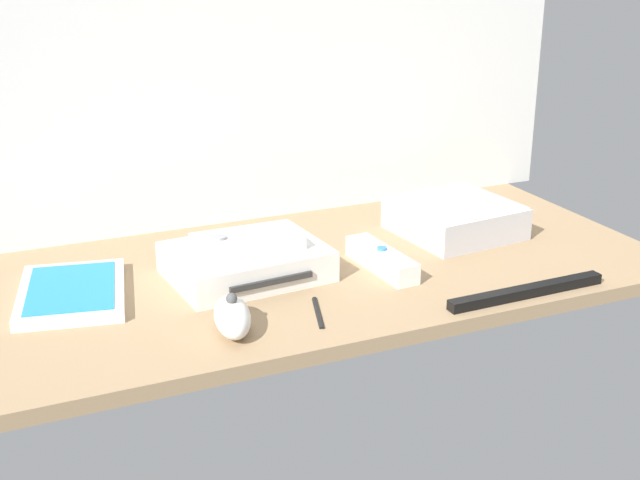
# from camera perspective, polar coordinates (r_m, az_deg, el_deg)

# --- Properties ---
(ground_plane) EXTENTS (1.00, 0.48, 0.02)m
(ground_plane) POSITION_cam_1_polar(r_m,az_deg,el_deg) (1.26, 0.00, -2.14)
(ground_plane) COLOR #9E7F5B
(ground_plane) RESTS_ON ground
(back_wall) EXTENTS (1.10, 0.01, 0.64)m
(back_wall) POSITION_cam_1_polar(r_m,az_deg,el_deg) (1.40, -4.22, 14.10)
(back_wall) COLOR white
(back_wall) RESTS_ON ground
(game_console) EXTENTS (0.22, 0.18, 0.04)m
(game_console) POSITION_cam_1_polar(r_m,az_deg,el_deg) (1.21, -4.89, -1.45)
(game_console) COLOR white
(game_console) RESTS_ON ground_plane
(mini_computer) EXTENTS (0.19, 0.19, 0.05)m
(mini_computer) POSITION_cam_1_polar(r_m,az_deg,el_deg) (1.39, 8.93, 1.48)
(mini_computer) COLOR silver
(mini_computer) RESTS_ON ground_plane
(game_case) EXTENTS (0.17, 0.21, 0.02)m
(game_case) POSITION_cam_1_polar(r_m,az_deg,el_deg) (1.19, -16.12, -3.35)
(game_case) COLOR white
(game_case) RESTS_ON ground_plane
(remote_wand) EXTENTS (0.04, 0.15, 0.03)m
(remote_wand) POSITION_cam_1_polar(r_m,az_deg,el_deg) (1.24, 4.10, -1.30)
(remote_wand) COLOR white
(remote_wand) RESTS_ON ground_plane
(remote_nunchuk) EXTENTS (0.06, 0.11, 0.05)m
(remote_nunchuk) POSITION_cam_1_polar(r_m,az_deg,el_deg) (1.05, -5.83, -5.06)
(remote_nunchuk) COLOR white
(remote_nunchuk) RESTS_ON ground_plane
(remote_classic_pad) EXTENTS (0.14, 0.08, 0.02)m
(remote_classic_pad) POSITION_cam_1_polar(r_m,az_deg,el_deg) (1.20, -4.87, -0.10)
(remote_classic_pad) COLOR white
(remote_classic_pad) RESTS_ON game_console
(sensor_bar) EXTENTS (0.24, 0.02, 0.01)m
(sensor_bar) POSITION_cam_1_polar(r_m,az_deg,el_deg) (1.18, 13.53, -3.34)
(sensor_bar) COLOR black
(sensor_bar) RESTS_ON ground_plane
(stylus_pen) EXTENTS (0.03, 0.09, 0.01)m
(stylus_pen) POSITION_cam_1_polar(r_m,az_deg,el_deg) (1.10, -0.12, -4.73)
(stylus_pen) COLOR black
(stylus_pen) RESTS_ON ground_plane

